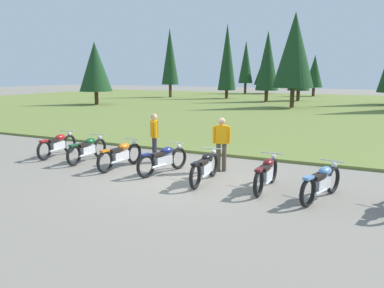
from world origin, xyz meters
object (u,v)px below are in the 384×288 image
object	(u,v)px
motorcycle_british_green	(88,149)
motorcycle_orange	(121,155)
motorcycle_maroon	(266,173)
rider_in_hivis_vest	(154,135)
motorcycle_red	(58,145)
rider_with_back_turned	(221,141)
motorcycle_black	(205,167)
motorcycle_navy	(163,159)
motorcycle_sky_blue	(322,182)

from	to	relation	value
motorcycle_british_green	motorcycle_orange	distance (m)	1.63
motorcycle_maroon	rider_in_hivis_vest	distance (m)	4.50
motorcycle_red	rider_with_back_turned	size ratio (longest dim) A/B	1.26
motorcycle_british_green	motorcycle_orange	bearing A→B (deg)	-10.16
motorcycle_british_green	motorcycle_orange	world-z (taller)	same
motorcycle_orange	motorcycle_black	bearing A→B (deg)	-5.46
motorcycle_british_green	motorcycle_maroon	world-z (taller)	same
motorcycle_british_green	rider_in_hivis_vest	bearing A→B (deg)	22.20
motorcycle_navy	motorcycle_maroon	bearing A→B (deg)	-4.27
motorcycle_british_green	rider_in_hivis_vest	world-z (taller)	rider_in_hivis_vest
motorcycle_navy	rider_in_hivis_vest	xyz separation A→B (m)	(-0.99, 1.11, 0.51)
rider_in_hivis_vest	rider_with_back_turned	size ratio (longest dim) A/B	1.00
motorcycle_black	motorcycle_maroon	world-z (taller)	same
motorcycle_maroon	rider_with_back_turned	size ratio (longest dim) A/B	1.26
motorcycle_orange	motorcycle_navy	size ratio (longest dim) A/B	1.02
motorcycle_orange	motorcycle_red	bearing A→B (deg)	171.88
motorcycle_red	motorcycle_maroon	xyz separation A→B (m)	(7.96, -0.64, 0.00)
motorcycle_orange	motorcycle_navy	distance (m)	1.55
motorcycle_orange	motorcycle_navy	xyz separation A→B (m)	(1.55, 0.05, 0.00)
motorcycle_british_green	rider_with_back_turned	world-z (taller)	rider_with_back_turned
motorcycle_red	motorcycle_navy	world-z (taller)	same
rider_with_back_turned	motorcycle_sky_blue	bearing A→B (deg)	-25.38
motorcycle_red	motorcycle_maroon	distance (m)	7.99
rider_in_hivis_vest	motorcycle_orange	bearing A→B (deg)	-115.35
motorcycle_navy	rider_in_hivis_vest	bearing A→B (deg)	131.77
motorcycle_red	motorcycle_orange	distance (m)	3.18
motorcycle_orange	motorcycle_maroon	xyz separation A→B (m)	(4.81, -0.19, 0.00)
motorcycle_orange	motorcycle_maroon	size ratio (longest dim) A/B	1.00
motorcycle_british_green	motorcycle_red	bearing A→B (deg)	174.01
motorcycle_navy	rider_in_hivis_vest	distance (m)	1.58
rider_in_hivis_vest	rider_with_back_turned	distance (m)	2.48
motorcycle_orange	rider_in_hivis_vest	size ratio (longest dim) A/B	1.26
motorcycle_black	motorcycle_maroon	xyz separation A→B (m)	(1.71, 0.11, 0.00)
motorcycle_british_green	motorcycle_black	distance (m)	4.73
motorcycle_black	rider_in_hivis_vest	distance (m)	2.98
motorcycle_british_green	motorcycle_sky_blue	xyz separation A→B (m)	(7.83, -0.73, 0.00)
motorcycle_sky_blue	rider_in_hivis_vest	world-z (taller)	rider_in_hivis_vest
motorcycle_black	motorcycle_british_green	bearing A→B (deg)	172.92
motorcycle_red	rider_in_hivis_vest	xyz separation A→B (m)	(3.70, 0.72, 0.51)
motorcycle_maroon	motorcycle_red	bearing A→B (deg)	175.41
motorcycle_black	motorcycle_red	bearing A→B (deg)	173.19
motorcycle_sky_blue	motorcycle_red	bearing A→B (deg)	174.55
motorcycle_sky_blue	motorcycle_orange	bearing A→B (deg)	175.92
motorcycle_maroon	motorcycle_british_green	bearing A→B (deg)	175.75
motorcycle_maroon	rider_with_back_turned	bearing A→B (deg)	144.67
motorcycle_british_green	motorcycle_navy	size ratio (longest dim) A/B	1.02
motorcycle_navy	motorcycle_black	world-z (taller)	same
motorcycle_british_green	rider_with_back_turned	size ratio (longest dim) A/B	1.26
motorcycle_red	motorcycle_orange	world-z (taller)	same
rider_in_hivis_vest	motorcycle_red	bearing A→B (deg)	-169.03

